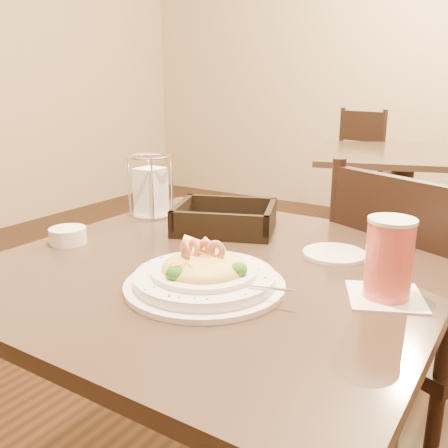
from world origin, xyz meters
The scene contains 10 objects.
main_table centered at (0.00, 0.00, 0.52)m, with size 0.90×0.90×0.76m.
background_table centered at (-0.08, 1.96, 0.52)m, with size 1.13×1.13×0.76m.
dining_chair_near centered at (0.31, 0.49, 0.50)m, with size 0.56×0.56×0.93m.
dining_chair_far centered at (-0.59, 3.04, 0.50)m, with size 0.52×0.52×0.93m.
pasta_bowl centered at (0.05, -0.13, 0.78)m, with size 0.33×0.30×0.10m.
drink_glass centered at (0.34, 0.01, 0.83)m, with size 0.17×0.17×0.14m.
bread_basket centered at (-0.12, 0.21, 0.78)m, with size 0.30×0.28×0.07m.
napkin_caddy centered at (-0.37, 0.22, 0.83)m, with size 0.11×0.11×0.17m.
side_plate centered at (0.19, 0.17, 0.76)m, with size 0.14×0.14×0.01m, color white.
butter_ramekin centered at (-0.37, -0.08, 0.78)m, with size 0.09×0.09×0.04m, color white.
Camera 1 is at (0.54, -0.83, 1.13)m, focal length 40.00 mm.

